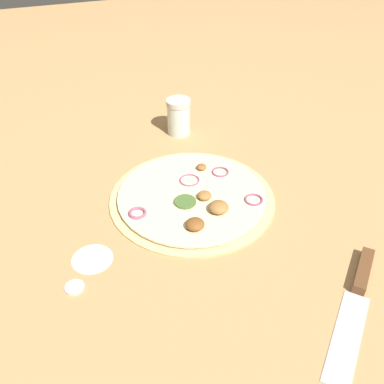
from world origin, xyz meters
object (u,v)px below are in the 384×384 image
at_px(spice_jar, 179,116).
at_px(loose_cap, 74,286).
at_px(pizza, 193,197).
at_px(knife, 359,290).

relative_size(spice_jar, loose_cap, 2.73).
distance_m(pizza, spice_jar, 0.27).
bearing_deg(pizza, spice_jar, 168.66).
bearing_deg(spice_jar, loose_cap, -36.27).
bearing_deg(spice_jar, pizza, -11.34).
relative_size(pizza, knife, 1.58).
bearing_deg(loose_cap, pizza, 121.38).
bearing_deg(knife, loose_cap, -65.30).
height_order(spice_jar, loose_cap, spice_jar).
xyz_separation_m(knife, spice_jar, (-0.57, -0.12, 0.04)).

